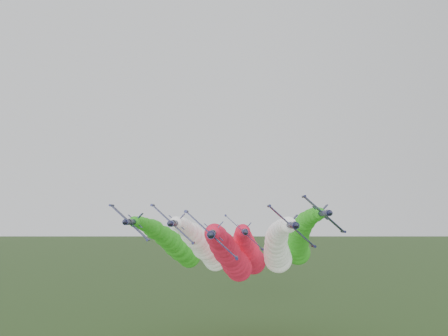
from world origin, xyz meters
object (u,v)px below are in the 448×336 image
(jet_inner_left, at_px, (205,248))
(jet_inner_right, at_px, (278,251))
(jet_lead, at_px, (231,257))
(jet_trail, at_px, (249,252))
(jet_outer_left, at_px, (177,246))
(jet_outer_right, at_px, (299,241))

(jet_inner_left, height_order, jet_inner_right, jet_inner_left)
(jet_lead, distance_m, jet_trail, 27.80)
(jet_lead, bearing_deg, jet_inner_right, 37.98)
(jet_lead, bearing_deg, jet_outer_left, 126.59)
(jet_inner_left, distance_m, jet_outer_left, 13.43)
(jet_inner_left, bearing_deg, jet_outer_right, 11.32)
(jet_lead, distance_m, jet_inner_left, 16.65)
(jet_inner_right, distance_m, jet_outer_right, 12.83)
(jet_outer_right, xyz_separation_m, jet_trail, (-15.84, 6.49, -4.17))
(jet_lead, bearing_deg, jet_inner_left, 118.31)
(jet_inner_left, relative_size, jet_trail, 0.99)
(jet_lead, relative_size, jet_trail, 0.99)
(jet_lead, height_order, jet_trail, jet_lead)
(jet_outer_right, distance_m, jet_trail, 17.62)
(jet_inner_right, xyz_separation_m, jet_trail, (-7.75, 16.16, -1.77))
(jet_inner_left, xyz_separation_m, jet_outer_right, (29.95, 6.00, 1.89))
(jet_lead, xyz_separation_m, jet_trail, (6.24, 27.08, -0.73))
(jet_inner_right, relative_size, jet_outer_left, 1.00)
(jet_outer_left, distance_m, jet_trail, 24.23)
(jet_lead, height_order, jet_outer_right, jet_outer_right)
(jet_lead, height_order, jet_inner_left, jet_inner_left)
(jet_inner_right, bearing_deg, jet_trail, 115.63)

